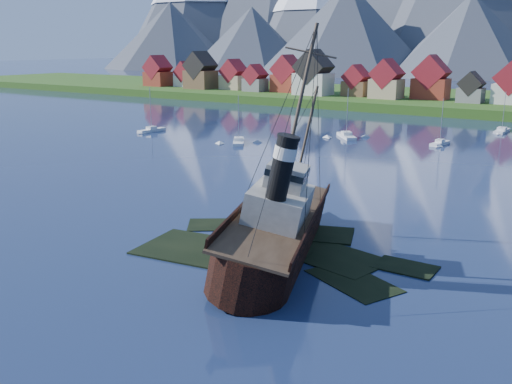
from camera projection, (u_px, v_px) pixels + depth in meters
The scene contains 10 objects.
ground at pixel (254, 253), 61.28m from camera, with size 1400.00×1400.00×0.00m, color #1A274A.
shoal at pixel (278, 254), 62.16m from camera, with size 31.71×21.24×1.14m.
seawall at pixel (502, 121), 167.86m from camera, with size 600.00×2.50×2.00m, color #3F3D38.
town at pixel (416, 82), 199.58m from camera, with size 250.96×16.69×17.30m.
tugboat_wreck at pixel (278, 223), 61.11m from camera, with size 7.46×32.16×25.48m.
sailboat_a at pixel (239, 142), 129.43m from camera, with size 7.04×8.98×11.28m.
sailboat_b at pixel (152, 131), 146.48m from camera, with size 2.63×8.25×11.78m.
sailboat_c at pixel (346, 137), 137.21m from camera, with size 7.95×8.83×12.28m.
sailboat_e at pixel (502, 131), 145.74m from camera, with size 2.46×9.31×10.76m.
sailboat_f at pixel (440, 144), 127.32m from camera, with size 2.76×7.24×10.76m.
Camera 1 is at (31.99, -47.97, 21.79)m, focal length 40.00 mm.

